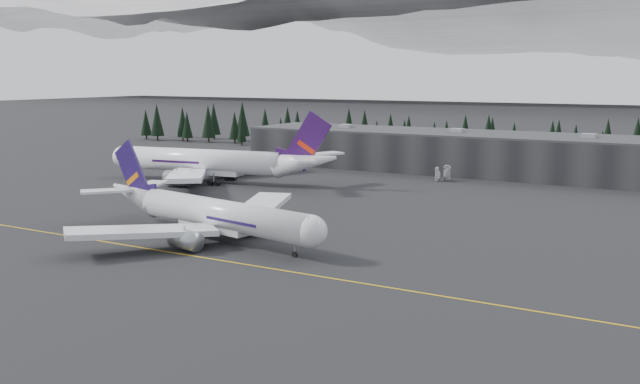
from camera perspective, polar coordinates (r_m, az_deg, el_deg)
The scene contains 8 objects.
ground at distance 118.45m, azimuth -4.86°, elevation -5.67°, with size 1400.00×1400.00×0.00m, color black.
taxiline at distance 116.87m, azimuth -5.42°, elevation -5.88°, with size 400.00×0.40×0.02m, color gold.
terminal at distance 229.66m, azimuth 13.22°, elevation 3.03°, with size 160.00×30.00×12.60m.
treeline at distance 265.04m, azimuth 15.56°, elevation 4.01°, with size 360.00×20.00×15.00m, color black.
jet_main at distance 136.54m, azimuth -9.12°, elevation -1.62°, with size 58.92×53.94×17.46m.
jet_parked at distance 206.07m, azimuth -8.20°, elevation 2.39°, with size 71.69×65.70×21.19m.
gse_vehicle_a at distance 211.85m, azimuth 10.15°, elevation 1.08°, with size 2.16×4.68×1.30m, color silver.
gse_vehicle_b at distance 209.68m, azimuth 9.41°, elevation 1.03°, with size 1.71×4.26×1.45m, color silver.
Camera 1 is at (65.59, -93.75, 30.66)m, focal length 40.00 mm.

